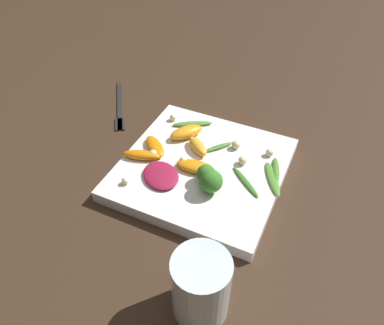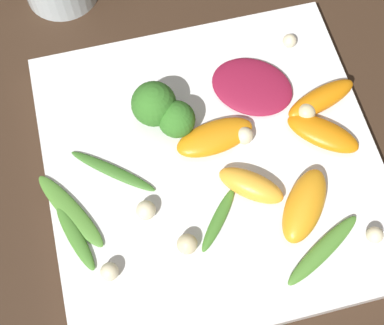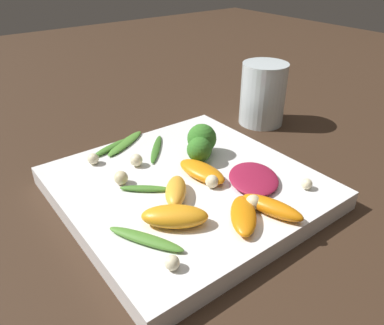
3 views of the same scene
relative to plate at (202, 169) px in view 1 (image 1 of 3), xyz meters
The scene contains 24 objects.
ground_plane 0.01m from the plate, ahead, with size 2.40×2.40×0.00m, color #382619.
plate is the anchor object (origin of this frame).
drinking_glass 0.27m from the plate, 66.89° to the right, with size 0.08×0.08×0.11m.
fork 0.28m from the plate, 157.31° to the left, with size 0.12×0.17×0.01m.
radicchio_leaf_0 0.09m from the plate, 130.77° to the right, with size 0.10×0.10×0.01m.
orange_segment_0 0.09m from the plate, 135.67° to the left, with size 0.07×0.08×0.02m.
orange_segment_1 0.05m from the plate, 126.55° to the left, with size 0.06×0.06×0.02m.
orange_segment_2 0.03m from the plate, 108.87° to the right, with size 0.08×0.04×0.02m.
orange_segment_3 0.12m from the plate, 163.28° to the right, with size 0.08×0.04×0.02m.
orange_segment_4 0.11m from the plate, behind, with size 0.07×0.07×0.01m.
broccoli_floret_0 0.06m from the plate, 58.74° to the right, with size 0.03×0.03×0.04m.
broccoli_floret_1 0.08m from the plate, 54.50° to the right, with size 0.04×0.04×0.05m.
arugula_sprig_0 0.14m from the plate, 17.05° to the left, with size 0.03×0.07×0.01m.
arugula_sprig_1 0.13m from the plate, ahead, with size 0.06×0.09×0.01m.
arugula_sprig_2 0.09m from the plate, ahead, with size 0.07×0.06×0.00m.
arugula_sprig_3 0.06m from the plate, 79.93° to the left, with size 0.05×0.06×0.01m.
arugula_sprig_4 0.12m from the plate, 124.00° to the left, with size 0.08×0.05×0.01m.
macadamia_nut_0 0.08m from the plate, 59.88° to the left, with size 0.02×0.02×0.02m.
macadamia_nut_1 0.13m from the plate, 35.70° to the left, with size 0.02×0.02×0.02m.
macadamia_nut_2 0.04m from the plate, 156.09° to the right, with size 0.02×0.02×0.02m.
macadamia_nut_3 0.08m from the plate, 26.12° to the left, with size 0.02×0.02×0.02m.
macadamia_nut_4 0.15m from the plate, 135.24° to the right, with size 0.01×0.01×0.01m.
macadamia_nut_5 0.10m from the plate, 166.12° to the right, with size 0.02×0.02×0.02m.
macadamia_nut_6 0.15m from the plate, 138.61° to the left, with size 0.01×0.01×0.01m.
Camera 1 is at (0.20, -0.48, 0.52)m, focal length 35.00 mm.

